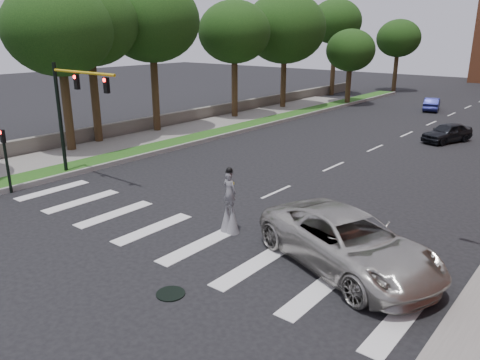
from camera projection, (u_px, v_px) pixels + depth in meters
ground_plane at (155, 246)px, 17.71m from camera, size 160.00×160.00×0.00m
grass_median at (246, 126)px, 39.37m from camera, size 2.00×60.00×0.25m
median_curb at (256, 128)px, 38.74m from camera, size 0.20×60.00×0.28m
sidewalk_left at (127, 142)px, 33.79m from camera, size 4.00×60.00×0.18m
stone_wall at (213, 112)px, 44.03m from camera, size 0.50×56.00×1.10m
manhole at (171, 294)px, 14.42m from camera, size 0.90×0.90×0.04m
traffic_signal at (71, 103)px, 24.55m from camera, size 5.30×0.23×6.20m
secondary_signal at (6, 155)px, 22.94m from camera, size 0.25×0.21×3.23m
stilt_performer at (230, 208)px, 18.60m from camera, size 0.84×0.52×2.73m
suv_crossing at (348, 242)px, 15.78m from camera, size 7.61×5.48×1.93m
car_near at (447, 133)px, 34.11m from camera, size 3.05×4.47×1.41m
car_mid at (432, 104)px, 47.81m from camera, size 2.32×4.26×1.33m
tree_1 at (58, 30)px, 29.15m from camera, size 6.84×6.84×10.80m
tree_2 at (151, 21)px, 35.15m from camera, size 7.29×7.29×11.63m
tree_3 at (234, 32)px, 41.59m from camera, size 6.46×6.46×10.45m
tree_4 at (285, 28)px, 47.03m from camera, size 8.24×8.24×11.58m
tree_5 at (336, 22)px, 57.29m from camera, size 6.34×6.34×11.61m
tree_6 at (351, 51)px, 50.27m from camera, size 5.24×5.24×8.06m
tree_7 at (398, 39)px, 61.69m from camera, size 5.73×5.73×9.34m
tree_8 at (88, 24)px, 31.49m from camera, size 6.70×6.70×11.11m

